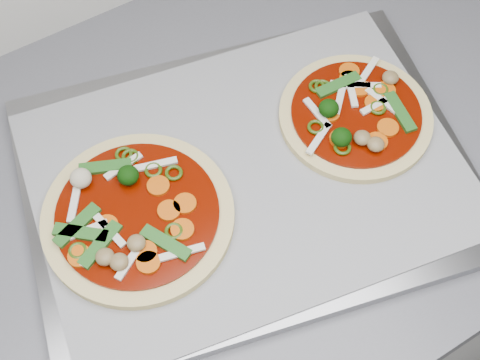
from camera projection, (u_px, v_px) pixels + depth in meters
base_cabinet at (278, 279)px, 1.21m from camera, size 3.60×0.60×0.86m
countertop at (296, 142)px, 0.82m from camera, size 3.60×0.60×0.04m
baking_tray at (247, 176)px, 0.76m from camera, size 0.57×0.48×0.02m
parchment at (247, 172)px, 0.76m from camera, size 0.53×0.43×0.00m
pizza_left at (136, 215)px, 0.72m from camera, size 0.26×0.26×0.04m
pizza_right at (355, 115)px, 0.78m from camera, size 0.23×0.23×0.03m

